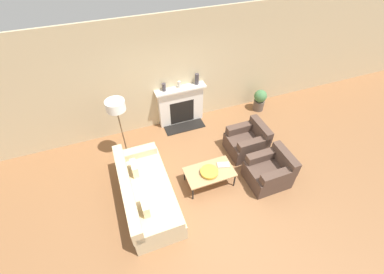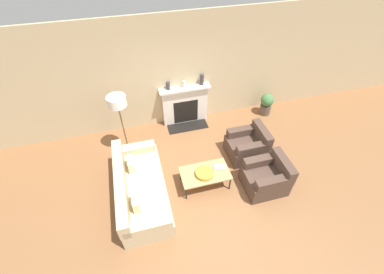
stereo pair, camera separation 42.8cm
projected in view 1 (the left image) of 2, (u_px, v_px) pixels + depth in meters
ground_plane at (212, 188)px, 5.61m from camera, size 18.00×18.00×0.00m
wall_back at (173, 74)px, 6.32m from camera, size 18.00×0.06×2.90m
fireplace at (181, 106)px, 6.89m from camera, size 1.33×0.59×1.10m
couch at (145, 193)px, 5.19m from camera, size 0.95×2.13×0.77m
armchair_near at (270, 171)px, 5.57m from camera, size 0.86×0.76×0.77m
armchair_far at (247, 142)px, 6.23m from camera, size 0.86×0.76×0.77m
coffee_table at (210, 172)px, 5.47m from camera, size 1.04×0.61×0.40m
bowl at (209, 172)px, 5.38m from camera, size 0.38×0.38×0.08m
book at (223, 165)px, 5.57m from camera, size 0.30×0.22×0.02m
floor_lamp at (117, 111)px, 5.43m from camera, size 0.41×0.41×1.60m
mantel_vase_left at (164, 87)px, 6.33m from camera, size 0.10×0.10×0.21m
mantel_vase_center_left at (179, 85)px, 6.44m from camera, size 0.08×0.08×0.18m
mantel_vase_center_right at (197, 79)px, 6.52m from camera, size 0.10×0.10×0.29m
potted_plant at (260, 100)px, 7.42m from camera, size 0.36×0.36×0.65m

